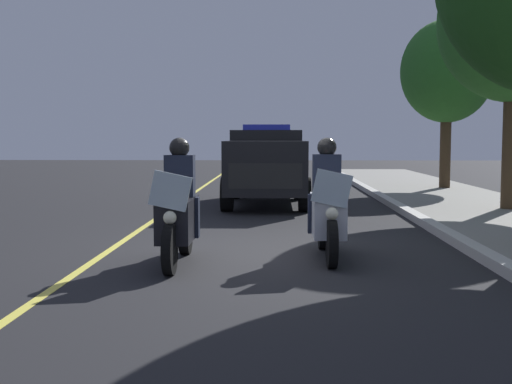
{
  "coord_description": "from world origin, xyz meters",
  "views": [
    {
      "loc": [
        9.74,
        0.29,
        1.72
      ],
      "look_at": [
        -0.1,
        0.0,
        0.9
      ],
      "focal_mm": 46.02,
      "sensor_mm": 36.0,
      "label": 1
    }
  ],
  "objects_px": {
    "police_motorcycle_lead_left": "(178,213)",
    "police_suv": "(266,163)",
    "tree_behind_suv": "(447,72)",
    "police_motorcycle_lead_right": "(327,209)"
  },
  "relations": [
    {
      "from": "police_motorcycle_lead_left",
      "to": "police_suv",
      "type": "relative_size",
      "value": 0.44
    },
    {
      "from": "police_suv",
      "to": "tree_behind_suv",
      "type": "height_order",
      "value": "tree_behind_suv"
    },
    {
      "from": "police_motorcycle_lead_right",
      "to": "police_suv",
      "type": "distance_m",
      "value": 7.48
    },
    {
      "from": "police_motorcycle_lead_left",
      "to": "tree_behind_suv",
      "type": "xyz_separation_m",
      "value": [
        -12.53,
        6.81,
        3.11
      ]
    },
    {
      "from": "police_motorcycle_lead_right",
      "to": "tree_behind_suv",
      "type": "xyz_separation_m",
      "value": [
        -12.03,
        4.74,
        3.11
      ]
    },
    {
      "from": "police_motorcycle_lead_right",
      "to": "tree_behind_suv",
      "type": "relative_size",
      "value": 0.4
    },
    {
      "from": "police_motorcycle_lead_right",
      "to": "police_suv",
      "type": "bearing_deg",
      "value": -172.52
    },
    {
      "from": "police_motorcycle_lead_left",
      "to": "police_motorcycle_lead_right",
      "type": "xyz_separation_m",
      "value": [
        -0.5,
        2.07,
        0.0
      ]
    },
    {
      "from": "police_motorcycle_lead_right",
      "to": "tree_behind_suv",
      "type": "bearing_deg",
      "value": 158.5
    },
    {
      "from": "police_motorcycle_lead_left",
      "to": "tree_behind_suv",
      "type": "height_order",
      "value": "tree_behind_suv"
    }
  ]
}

